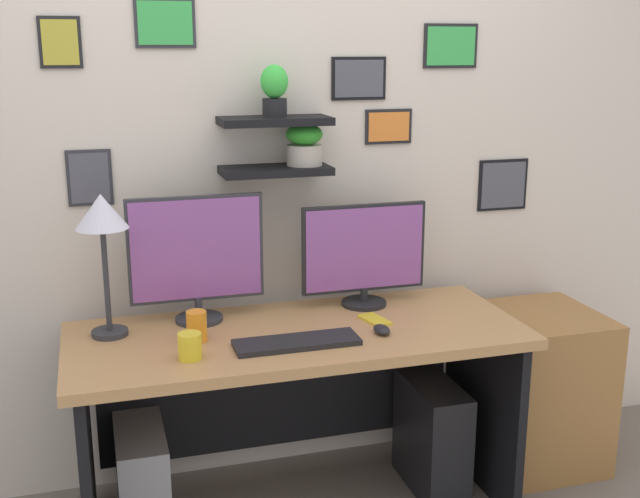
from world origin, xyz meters
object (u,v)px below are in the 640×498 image
Objects in this scene: computer_mouse at (382,330)px; keyboard at (297,342)px; computer_tower_left at (142,478)px; water_cup at (197,326)px; computer_tower_right at (432,436)px; monitor_left at (196,255)px; coffee_mug at (190,346)px; monitor_right at (364,254)px; drawer_cabinet at (541,387)px; desk_lamp at (102,223)px; cell_phone at (375,320)px; desk at (294,377)px.

keyboard is at bearing -176.12° from computer_mouse.
computer_mouse is 0.22× the size of computer_tower_left.
water_cup is at bearing 156.55° from keyboard.
computer_tower_right is at bearing 14.91° from keyboard.
monitor_left is 0.44m from coffee_mug.
computer_tower_left is (-0.92, -0.13, -0.77)m from monitor_right.
drawer_cabinet is (0.78, -0.11, -0.63)m from monitor_right.
desk_lamp is 0.98m from computer_tower_left.
desk_lamp is 0.77× the size of drawer_cabinet.
monitor_right is 1.27× the size of computer_tower_left.
coffee_mug is at bearing -176.59° from computer_mouse.
computer_tower_right is (1.15, -0.07, 0.04)m from computer_tower_left.
cell_phone is at bearing -4.58° from computer_tower_left.
monitor_right is 0.76× the size of drawer_cabinet.
drawer_cabinet reaches higher than computer_tower_left.
desk_lamp is (-0.95, 0.26, 0.40)m from computer_mouse.
monitor_left is at bearing 167.79° from computer_tower_right.
water_cup is at bearing 168.18° from cell_phone.
monitor_left reaches higher than keyboard.
keyboard reaches higher than computer_tower_right.
desk_lamp is 0.49m from water_cup.
cell_phone is at bearing 13.65° from coffee_mug.
computer_tower_right is (0.93, 0.02, -0.58)m from water_cup.
keyboard reaches higher than drawer_cabinet.
monitor_right is 1.12× the size of computer_tower_right.
drawer_cabinet is at bearing 2.45° from desk.
monitor_left reaches higher than computer_tower_left.
water_cup is at bearing 169.57° from computer_mouse.
cell_phone is (0.31, -0.04, 0.21)m from desk.
monitor_right is 0.39m from computer_mouse.
desk is 0.53m from coffee_mug.
monitor_left reaches higher than monitor_right.
computer_tower_right is (0.28, 0.14, -0.54)m from computer_mouse.
keyboard is 1.25m from drawer_cabinet.
monitor_right is 0.98× the size of desk_lamp.
desk is at bearing 148.92° from computer_mouse.
drawer_cabinet is at bearing -1.35° from desk_lamp.
coffee_mug is 0.22× the size of computer_tower_left.
drawer_cabinet is at bearing 0.49° from computer_tower_left.
desk is 3.80× the size of keyboard.
coffee_mug is (0.25, -0.30, -0.37)m from desk_lamp.
desk_lamp is 1.96m from drawer_cabinet.
cell_phone is at bearing -178.67° from computer_tower_right.
monitor_right reaches higher than desk.
desk is 3.31× the size of monitor_left.
water_cup reaches higher than drawer_cabinet.
computer_mouse reaches higher than computer_tower_left.
water_cup is at bearing -21.34° from computer_tower_left.
computer_tower_left is (-0.58, 0.03, -0.35)m from desk.
desk is at bearing 176.73° from computer_tower_right.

